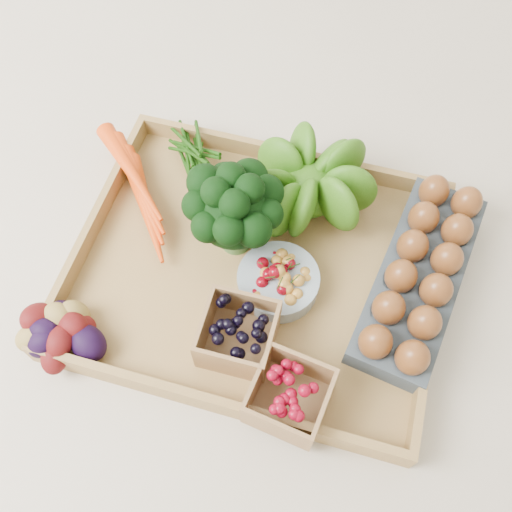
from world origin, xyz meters
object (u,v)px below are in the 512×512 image
(cherry_bowl, at_px, (278,282))
(egg_carton, at_px, (418,278))
(broccoli, at_px, (235,223))
(tray, at_px, (256,272))

(cherry_bowl, height_order, egg_carton, egg_carton)
(broccoli, distance_m, cherry_bowl, 0.11)
(tray, relative_size, cherry_bowl, 4.43)
(broccoli, bearing_deg, tray, -41.10)
(cherry_bowl, relative_size, egg_carton, 0.37)
(broccoli, height_order, cherry_bowl, broccoli)
(egg_carton, bearing_deg, broccoli, -169.61)
(cherry_bowl, bearing_deg, broccoli, 145.88)
(broccoli, bearing_deg, egg_carton, 0.95)
(cherry_bowl, distance_m, egg_carton, 0.21)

